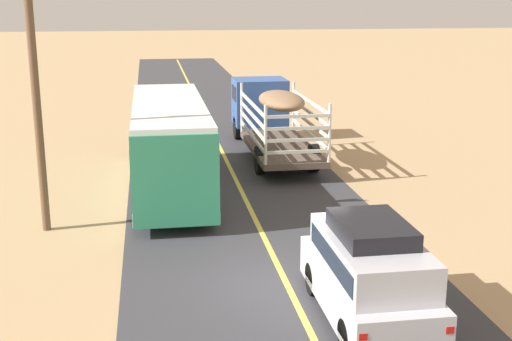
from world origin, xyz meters
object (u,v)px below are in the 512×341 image
object	(u,v)px
suv_near	(369,272)
livestock_truck	(267,109)
bus	(170,144)
power_pole_near	(36,96)

from	to	relation	value
suv_near	livestock_truck	world-z (taller)	livestock_truck
livestock_truck	bus	size ratio (longest dim) A/B	0.97
bus	power_pole_near	world-z (taller)	power_pole_near
livestock_truck	power_pole_near	xyz separation A→B (m)	(-8.48, -9.96, 2.25)
livestock_truck	power_pole_near	world-z (taller)	power_pole_near
livestock_truck	bus	world-z (taller)	bus
power_pole_near	livestock_truck	bearing A→B (deg)	49.57
livestock_truck	power_pole_near	size ratio (longest dim) A/B	1.29
suv_near	power_pole_near	distance (m)	10.90
suv_near	livestock_truck	bearing A→B (deg)	87.29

